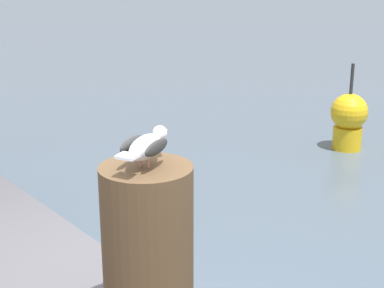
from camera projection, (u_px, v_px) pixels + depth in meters
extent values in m
cylinder|color=#4C3823|center=(148.00, 250.00, 2.56)|extent=(0.40, 0.40, 0.78)
cylinder|color=tan|center=(148.00, 164.00, 2.43)|extent=(0.01, 0.01, 0.04)
cylinder|color=tan|center=(141.00, 163.00, 2.44)|extent=(0.01, 0.01, 0.04)
ellipsoid|color=silver|center=(145.00, 147.00, 2.42)|extent=(0.18, 0.25, 0.10)
sphere|color=silver|center=(160.00, 133.00, 2.53)|extent=(0.06, 0.06, 0.06)
cone|color=gold|center=(166.00, 131.00, 2.58)|extent=(0.04, 0.05, 0.02)
cube|color=silver|center=(128.00, 156.00, 2.30)|extent=(0.10, 0.10, 0.01)
ellipsoid|color=#252525|center=(156.00, 147.00, 2.39)|extent=(0.11, 0.18, 0.06)
ellipsoid|color=#252525|center=(132.00, 144.00, 2.43)|extent=(0.11, 0.18, 0.06)
cylinder|color=yellow|center=(347.00, 138.00, 9.00)|extent=(0.44, 0.44, 0.35)
sphere|color=yellow|center=(349.00, 112.00, 8.87)|extent=(0.56, 0.56, 0.56)
cylinder|color=#2D2D2D|center=(352.00, 80.00, 8.73)|extent=(0.05, 0.05, 0.50)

